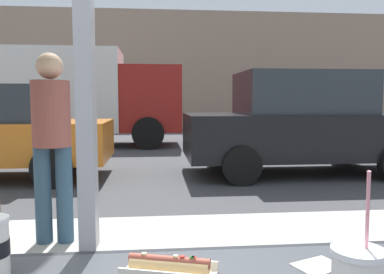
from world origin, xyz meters
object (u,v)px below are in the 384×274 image
(hotdog_tray_near, at_px, (169,267))
(parked_car_black, at_px, (301,124))
(box_truck, at_px, (51,93))
(pedestrian, at_px, (52,136))

(hotdog_tray_near, relative_size, parked_car_black, 0.06)
(hotdog_tray_near, xyz_separation_m, box_truck, (-3.05, 11.01, 0.61))
(parked_car_black, relative_size, pedestrian, 2.62)
(hotdog_tray_near, relative_size, box_truck, 0.04)
(box_truck, bearing_deg, hotdog_tray_near, -74.51)
(box_truck, height_order, pedestrian, box_truck)
(hotdog_tray_near, distance_m, box_truck, 11.44)
(hotdog_tray_near, bearing_deg, pedestrian, 110.18)
(box_truck, xyz_separation_m, pedestrian, (2.15, -8.54, -0.49))
(pedestrian, bearing_deg, parked_car_black, 45.31)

